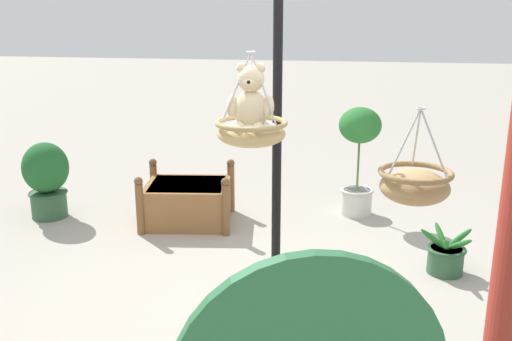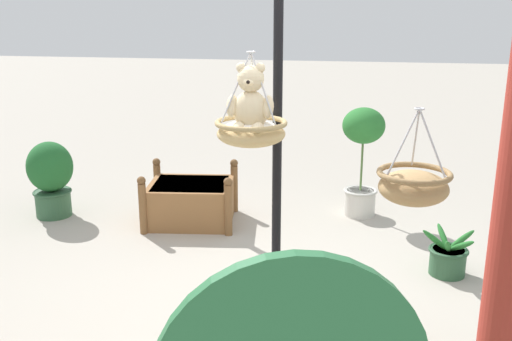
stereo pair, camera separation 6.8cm
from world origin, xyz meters
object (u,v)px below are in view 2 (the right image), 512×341
Objects in this scene: greenhouse_pillar_left at (512,275)px; potted_plant_tall_leafy at (362,151)px; teddy_bear at (250,103)px; wooden_planter_box at (191,201)px; hanging_basket_with_teddy at (251,131)px; display_pole_central at (276,213)px; potted_plant_bushy_green at (51,176)px; hanging_basket_left_high at (414,185)px; potted_plant_flowering_red at (448,257)px; potted_plant_small_succulent at (390,320)px.

greenhouse_pillar_left reaches higher than potted_plant_tall_leafy.
wooden_planter_box is at bearing -61.88° from teddy_bear.
hanging_basket_with_teddy reaches higher than teddy_bear.
potted_plant_bushy_green is at bearing -29.08° from display_pole_central.
hanging_basket_left_high is at bearing 148.90° from potted_plant_bushy_green.
greenhouse_pillar_left is 3.15× the size of potted_plant_bushy_green.
potted_plant_bushy_green is (3.88, -3.47, -0.82)m from greenhouse_pillar_left.
potted_plant_tall_leafy is (-0.80, -2.36, -0.69)m from hanging_basket_with_teddy.
potted_plant_tall_leafy is (0.53, -4.08, -0.54)m from greenhouse_pillar_left.
teddy_bear is at bearing 61.21° from display_pole_central.
potted_plant_flowering_red is 1.41m from potted_plant_small_succulent.
hanging_basket_with_teddy is at bearing 145.51° from potted_plant_bushy_green.
teddy_bear reaches higher than potted_plant_tall_leafy.
potted_plant_bushy_green is (2.70, -1.50, -0.29)m from display_pole_central.
teddy_bear is 0.56× the size of potted_plant_bushy_green.
teddy_bear is at bearing 71.40° from potted_plant_tall_leafy.
greenhouse_pillar_left is (-1.33, 1.70, -0.35)m from teddy_bear.
potted_plant_small_succulent is (-0.85, 0.57, -0.50)m from display_pole_central.
hanging_basket_with_teddy reaches higher than hanging_basket_left_high.
potted_plant_tall_leafy is 2.54× the size of potted_plant_small_succulent.
potted_plant_small_succulent is (0.07, -0.12, -0.99)m from hanging_basket_left_high.
hanging_basket_left_high is at bearing 132.37° from wooden_planter_box.
hanging_basket_with_teddy is 1.38× the size of teddy_bear.
wooden_planter_box is at bearing -47.13° from potted_plant_small_succulent.
potted_plant_flowering_red is at bearing -147.95° from hanging_basket_with_teddy.
hanging_basket_with_teddy is 0.25× the size of greenhouse_pillar_left.
potted_plant_bushy_green is (1.56, 0.08, 0.22)m from wooden_planter_box.
potted_plant_bushy_green is at bearing 2.82° from wooden_planter_box.
hanging_basket_left_high is at bearing 95.57° from potted_plant_tall_leafy.
hanging_basket_with_teddy reaches higher than potted_plant_tall_leafy.
hanging_basket_left_high is at bearing -78.77° from greenhouse_pillar_left.
greenhouse_pillar_left reaches higher than teddy_bear.
teddy_bear is 0.99× the size of potted_plant_small_succulent.
display_pole_central is at bearing -120.96° from hanging_basket_with_teddy.
hanging_basket_with_teddy is 0.54× the size of potted_plant_tall_leafy.
hanging_basket_with_teddy is 3.24m from potted_plant_bushy_green.
potted_plant_bushy_green is at bearing -10.69° from potted_plant_flowering_red.
greenhouse_pillar_left reaches higher than hanging_basket_with_teddy.
potted_plant_bushy_green is at bearing 10.26° from potted_plant_tall_leafy.
hanging_basket_left_high is (-1.07, 0.41, -0.40)m from teddy_bear.
greenhouse_pillar_left is 2.55× the size of wooden_planter_box.
potted_plant_flowering_red is at bearing -108.99° from hanging_basket_left_high.
greenhouse_pillar_left is 4.36m from wooden_planter_box.
display_pole_central is 4.08× the size of hanging_basket_left_high.
wooden_planter_box is 2.18× the size of potted_plant_small_succulent.
wooden_planter_box is 0.86× the size of potted_plant_tall_leafy.
hanging_basket_with_teddy reaches higher than wooden_planter_box.
display_pole_central is 0.74m from hanging_basket_with_teddy.
potted_plant_small_succulent is (0.56, 1.29, 0.08)m from potted_plant_flowering_red.
hanging_basket_with_teddy is 2.58m from potted_plant_tall_leafy.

